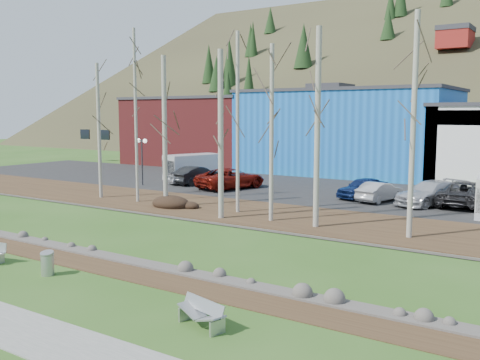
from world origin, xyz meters
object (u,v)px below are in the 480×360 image
Objects in this scene: car_0 at (191,176)px; van_grey at (190,167)px; litter_bin at (47,264)px; car_6 at (431,193)px; seagull at (46,256)px; car_1 at (197,175)px; bench_damaged at (202,313)px; car_5 at (465,193)px; car_3 at (363,188)px; car_2 at (231,178)px; street_lamp at (142,149)px; car_4 at (379,192)px.

van_grey reaches higher than car_0.
car_6 reaches higher than litter_bin.
seagull is 23.03m from car_1.
car_6 is (0.59, 23.29, 0.53)m from bench_damaged.
seagull is at bearing 62.98° from car_5.
litter_bin is 0.19× the size of car_3.
car_3 is (-3.99, 23.60, 0.48)m from bench_damaged.
car_6 is at bearing 64.73° from seagull.
bench_damaged is 26.73m from car_2.
street_lamp is 5.64m from van_grey.
car_4 is at bearing 71.79° from seagull.
car_3 is 1.58m from car_4.
bench_damaged is 0.39× the size of car_1.
car_3 reaches higher than car_4.
bench_damaged is 9.64m from seagull.
van_grey is at bearing 143.43° from bench_damaged.
litter_bin is 0.14× the size of car_5.
street_lamp is 19.20m from car_4.
car_1 reaches higher than car_3.
litter_bin is 22.85m from car_2.
seagull is at bearing -85.72° from car_3.
car_1 is 0.85× the size of car_6.
car_0 is 0.90× the size of car_1.
car_3 is 4.59m from car_6.
seagull is at bearing -46.00° from van_grey.
car_3 is 0.78× the size of van_grey.
street_lamp is 24.38m from car_5.
car_1 is (-8.71, 21.30, 0.72)m from seagull.
car_2 is at bearing 35.07° from street_lamp.
bench_damaged is at bearing 85.34° from car_5.
car_1 is at bearing 5.69° from car_2.
bench_damaged is 23.93m from car_3.
street_lamp is 0.66× the size of car_5.
car_5 is at bearing 14.95° from van_grey.
car_3 is 16.81m from van_grey.
car_0 is (-9.15, 21.09, 0.66)m from seagull.
car_4 is 0.75× the size of car_6.
car_5 is 1.08× the size of car_6.
street_lamp is 0.95× the size of car_4.
bench_damaged is 24.31m from car_5.
van_grey is at bearing 99.29° from street_lamp.
car_5 is (16.78, 1.60, -0.00)m from car_2.
car_5 is (6.48, 0.58, 0.08)m from car_3.
litter_bin is 24.89m from car_1.
van_grey reaches higher than car_2.
car_3 is (5.44, 21.61, 0.70)m from seagull.
van_grey reaches higher than seagull.
street_lamp reaches higher than seagull.
car_4 is (6.84, 20.88, 0.63)m from seagull.
car_4 is (18.91, 2.46, -2.32)m from street_lamp.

